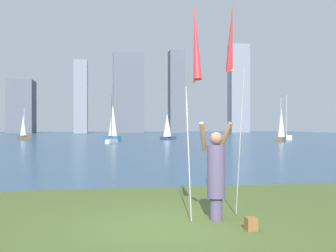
{
  "coord_description": "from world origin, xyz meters",
  "views": [
    {
      "loc": [
        -1.25,
        -7.84,
        1.97
      ],
      "look_at": [
        1.32,
        7.76,
        1.94
      ],
      "focal_mm": 43.13,
      "sensor_mm": 36.0,
      "label": 1
    }
  ],
  "objects_px": {
    "person": "(216,172)",
    "sailboat_3": "(281,125)",
    "kite_flag_left": "(196,46)",
    "bag": "(251,224)",
    "sailboat_6": "(113,124)",
    "sailboat_7": "(167,127)",
    "sailboat_0": "(112,140)",
    "sailboat_2": "(24,128)",
    "kite_flag_right": "(231,42)",
    "sailboat_4": "(286,137)"
  },
  "relations": [
    {
      "from": "sailboat_6",
      "to": "sailboat_7",
      "type": "relative_size",
      "value": 1.24
    },
    {
      "from": "sailboat_0",
      "to": "kite_flag_right",
      "type": "bearing_deg",
      "value": -87.19
    },
    {
      "from": "person",
      "to": "sailboat_7",
      "type": "bearing_deg",
      "value": 91.86
    },
    {
      "from": "sailboat_4",
      "to": "kite_flag_left",
      "type": "bearing_deg",
      "value": -117.7
    },
    {
      "from": "person",
      "to": "sailboat_6",
      "type": "relative_size",
      "value": 0.35
    },
    {
      "from": "kite_flag_right",
      "to": "sailboat_2",
      "type": "height_order",
      "value": "kite_flag_right"
    },
    {
      "from": "sailboat_3",
      "to": "sailboat_4",
      "type": "xyz_separation_m",
      "value": [
        2.98,
        4.67,
        -1.59
      ]
    },
    {
      "from": "sailboat_0",
      "to": "sailboat_4",
      "type": "height_order",
      "value": "sailboat_4"
    },
    {
      "from": "kite_flag_left",
      "to": "sailboat_0",
      "type": "distance_m",
      "value": 37.99
    },
    {
      "from": "person",
      "to": "bag",
      "type": "height_order",
      "value": "person"
    },
    {
      "from": "kite_flag_left",
      "to": "sailboat_7",
      "type": "height_order",
      "value": "sailboat_7"
    },
    {
      "from": "bag",
      "to": "sailboat_2",
      "type": "height_order",
      "value": "sailboat_2"
    },
    {
      "from": "sailboat_0",
      "to": "sailboat_2",
      "type": "height_order",
      "value": "sailboat_0"
    },
    {
      "from": "kite_flag_right",
      "to": "sailboat_3",
      "type": "bearing_deg",
      "value": 63.48
    },
    {
      "from": "sailboat_6",
      "to": "sailboat_3",
      "type": "bearing_deg",
      "value": -13.39
    },
    {
      "from": "sailboat_0",
      "to": "sailboat_2",
      "type": "relative_size",
      "value": 1.08
    },
    {
      "from": "kite_flag_right",
      "to": "sailboat_7",
      "type": "xyz_separation_m",
      "value": [
        6.09,
        46.32,
        -2.1
      ]
    },
    {
      "from": "kite_flag_left",
      "to": "bag",
      "type": "height_order",
      "value": "kite_flag_left"
    },
    {
      "from": "person",
      "to": "sailboat_3",
      "type": "bearing_deg",
      "value": 73.16
    },
    {
      "from": "kite_flag_right",
      "to": "bag",
      "type": "height_order",
      "value": "kite_flag_right"
    },
    {
      "from": "person",
      "to": "sailboat_2",
      "type": "distance_m",
      "value": 51.52
    },
    {
      "from": "person",
      "to": "sailboat_0",
      "type": "distance_m",
      "value": 37.36
    },
    {
      "from": "kite_flag_left",
      "to": "sailboat_3",
      "type": "height_order",
      "value": "sailboat_3"
    },
    {
      "from": "person",
      "to": "sailboat_7",
      "type": "distance_m",
      "value": 47.5
    },
    {
      "from": "kite_flag_right",
      "to": "sailboat_3",
      "type": "relative_size",
      "value": 0.87
    },
    {
      "from": "kite_flag_left",
      "to": "bag",
      "type": "bearing_deg",
      "value": -21.87
    },
    {
      "from": "sailboat_0",
      "to": "sailboat_3",
      "type": "relative_size",
      "value": 0.87
    },
    {
      "from": "person",
      "to": "sailboat_3",
      "type": "height_order",
      "value": "sailboat_3"
    },
    {
      "from": "bag",
      "to": "sailboat_2",
      "type": "bearing_deg",
      "value": 104.76
    },
    {
      "from": "sailboat_0",
      "to": "sailboat_7",
      "type": "bearing_deg",
      "value": 50.86
    },
    {
      "from": "sailboat_2",
      "to": "sailboat_3",
      "type": "relative_size",
      "value": 0.8
    },
    {
      "from": "sailboat_2",
      "to": "kite_flag_left",
      "type": "bearing_deg",
      "value": -76.18
    },
    {
      "from": "sailboat_2",
      "to": "person",
      "type": "bearing_deg",
      "value": -75.43
    },
    {
      "from": "person",
      "to": "sailboat_0",
      "type": "xyz_separation_m",
      "value": [
        -1.24,
        37.33,
        -0.7
      ]
    },
    {
      "from": "kite_flag_left",
      "to": "sailboat_0",
      "type": "relative_size",
      "value": 0.93
    },
    {
      "from": "sailboat_4",
      "to": "person",
      "type": "bearing_deg",
      "value": -117.4
    },
    {
      "from": "sailboat_4",
      "to": "bag",
      "type": "bearing_deg",
      "value": -116.5
    },
    {
      "from": "sailboat_6",
      "to": "sailboat_7",
      "type": "height_order",
      "value": "sailboat_6"
    },
    {
      "from": "sailboat_4",
      "to": "sailboat_6",
      "type": "bearing_deg",
      "value": 179.4
    },
    {
      "from": "sailboat_0",
      "to": "sailboat_7",
      "type": "height_order",
      "value": "sailboat_7"
    },
    {
      "from": "sailboat_6",
      "to": "bag",
      "type": "bearing_deg",
      "value": -88.27
    },
    {
      "from": "sailboat_2",
      "to": "sailboat_6",
      "type": "xyz_separation_m",
      "value": [
        12.01,
        -5.88,
        0.54
      ]
    },
    {
      "from": "sailboat_3",
      "to": "sailboat_7",
      "type": "distance_m",
      "value": 15.28
    },
    {
      "from": "sailboat_6",
      "to": "sailboat_7",
      "type": "distance_m",
      "value": 8.2
    },
    {
      "from": "sailboat_2",
      "to": "sailboat_3",
      "type": "distance_m",
      "value": 34.4
    },
    {
      "from": "sailboat_2",
      "to": "sailboat_7",
      "type": "height_order",
      "value": "sailboat_7"
    },
    {
      "from": "sailboat_0",
      "to": "kite_flag_left",
      "type": "bearing_deg",
      "value": -88.98
    },
    {
      "from": "kite_flag_left",
      "to": "sailboat_3",
      "type": "bearing_deg",
      "value": 62.9
    },
    {
      "from": "person",
      "to": "sailboat_6",
      "type": "distance_m",
      "value": 44.01
    },
    {
      "from": "person",
      "to": "sailboat_6",
      "type": "bearing_deg",
      "value": 101.15
    }
  ]
}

